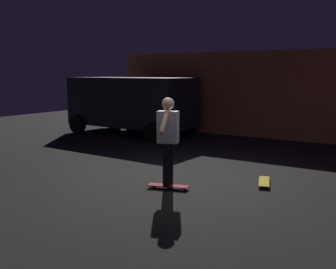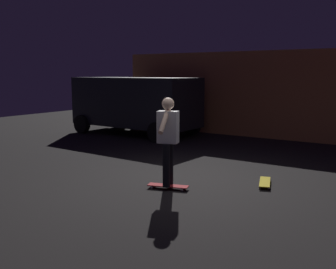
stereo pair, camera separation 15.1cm
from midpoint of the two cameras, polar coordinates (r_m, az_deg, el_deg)
The scene contains 6 objects.
ground_plane at distance 8.03m, azimuth 1.64°, elevation -7.10°, with size 28.00×28.00×0.00m, color black.
low_building at distance 15.54m, azimuth 18.86°, elevation 5.58°, with size 13.30×4.08×2.93m.
parked_van at distance 14.49m, azimuth -5.53°, elevation 4.61°, with size 4.69×2.38×2.03m.
skateboard_ridden at distance 7.73m, azimuth -0.57°, elevation -7.31°, with size 0.80×0.42×0.07m.
skateboard_spare at distance 8.23m, azimuth 12.94°, elevation -6.53°, with size 0.44×0.80×0.07m.
skater at distance 7.52m, azimuth -0.58°, elevation -0.10°, with size 0.43×0.96×1.67m.
Camera 1 is at (3.90, -6.67, 2.19)m, focal length 43.02 mm.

